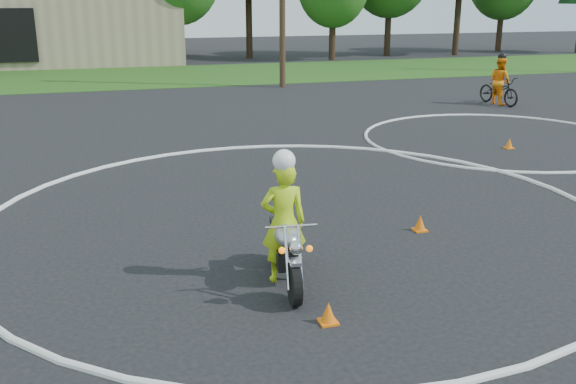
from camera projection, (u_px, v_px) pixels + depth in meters
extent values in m
plane|color=black|center=(355.00, 277.00, 9.85)|extent=(120.00, 120.00, 0.00)
cube|color=#1E4714|center=(162.00, 76.00, 34.56)|extent=(120.00, 10.00, 0.02)
torus|color=silver|center=(296.00, 215.00, 12.59)|extent=(12.12, 12.12, 0.12)
torus|color=silver|center=(498.00, 138.00, 19.38)|extent=(8.10, 8.10, 0.10)
cylinder|color=black|center=(295.00, 284.00, 8.87)|extent=(0.20, 0.64, 0.63)
cylinder|color=black|center=(278.00, 245.00, 10.25)|extent=(0.20, 0.64, 0.63)
cube|color=black|center=(285.00, 255.00, 9.58)|extent=(0.36, 0.61, 0.31)
ellipsoid|color=#B5B5BA|center=(287.00, 235.00, 9.26)|extent=(0.45, 0.71, 0.29)
cube|color=black|center=(281.00, 226.00, 9.77)|extent=(0.34, 0.65, 0.10)
cylinder|color=white|center=(287.00, 257.00, 8.83)|extent=(0.09, 0.38, 0.84)
cylinder|color=silver|center=(300.00, 257.00, 8.86)|extent=(0.09, 0.38, 0.84)
cube|color=white|center=(295.00, 262.00, 8.75)|extent=(0.17, 0.25, 0.05)
cylinder|color=silver|center=(291.00, 226.00, 8.90)|extent=(0.73, 0.12, 0.04)
sphere|color=silver|center=(296.00, 248.00, 8.60)|extent=(0.19, 0.19, 0.19)
sphere|color=orange|center=(282.00, 250.00, 8.60)|extent=(0.09, 0.09, 0.09)
sphere|color=orange|center=(309.00, 249.00, 8.66)|extent=(0.09, 0.09, 0.09)
cylinder|color=white|center=(291.00, 251.00, 10.03)|extent=(0.18, 0.84, 0.08)
imported|color=#B8E017|center=(284.00, 222.00, 9.47)|extent=(0.72, 0.52, 1.85)
sphere|color=white|center=(284.00, 161.00, 9.15)|extent=(0.33, 0.33, 0.33)
imported|color=black|center=(499.00, 90.00, 25.39)|extent=(1.03, 2.20, 1.11)
imported|color=orange|center=(500.00, 81.00, 25.28)|extent=(0.82, 0.99, 1.85)
sphere|color=black|center=(502.00, 57.00, 25.01)|extent=(0.32, 0.32, 0.32)
cone|color=orange|center=(420.00, 223.00, 11.73)|extent=(0.22, 0.22, 0.30)
cube|color=orange|center=(420.00, 230.00, 11.77)|extent=(0.24, 0.24, 0.03)
cone|color=orange|center=(328.00, 313.00, 8.40)|extent=(0.22, 0.22, 0.30)
cube|color=orange|center=(328.00, 322.00, 8.44)|extent=(0.24, 0.24, 0.03)
cone|color=orange|center=(509.00, 143.00, 18.10)|extent=(0.22, 0.22, 0.30)
cube|color=orange|center=(509.00, 148.00, 18.14)|extent=(0.24, 0.24, 0.03)
cube|color=black|center=(8.00, 36.00, 36.25)|extent=(3.00, 0.16, 3.00)
cylinder|color=#382619|center=(181.00, 37.00, 41.05)|extent=(0.44, 0.44, 3.24)
cylinder|color=#382619|center=(249.00, 29.00, 44.16)|extent=(0.44, 0.44, 3.96)
cylinder|color=#382619|center=(332.00, 38.00, 42.96)|extent=(0.44, 0.44, 2.88)
cylinder|color=#382619|center=(388.00, 30.00, 46.06)|extent=(0.44, 0.44, 3.60)
cylinder|color=#382619|center=(457.00, 25.00, 46.43)|extent=(0.44, 0.44, 4.32)
cylinder|color=#382619|center=(500.00, 30.00, 49.80)|extent=(0.44, 0.44, 3.24)
cylinder|color=#382619|center=(116.00, 40.00, 40.91)|extent=(0.44, 0.44, 2.88)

